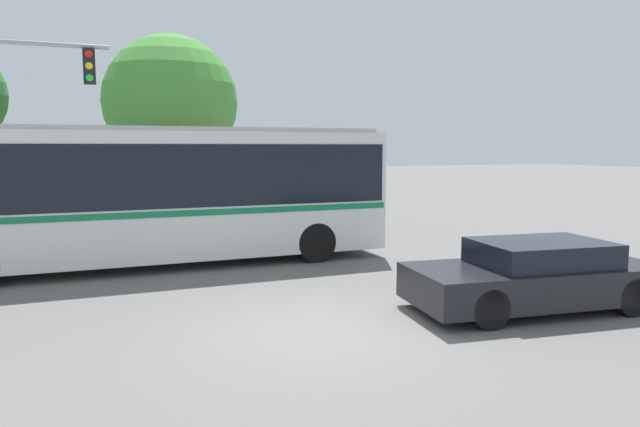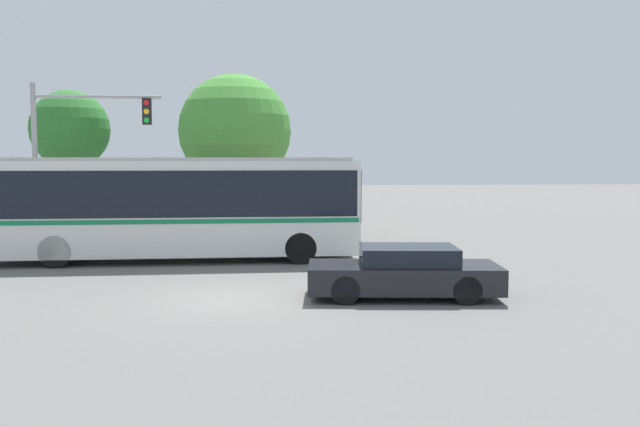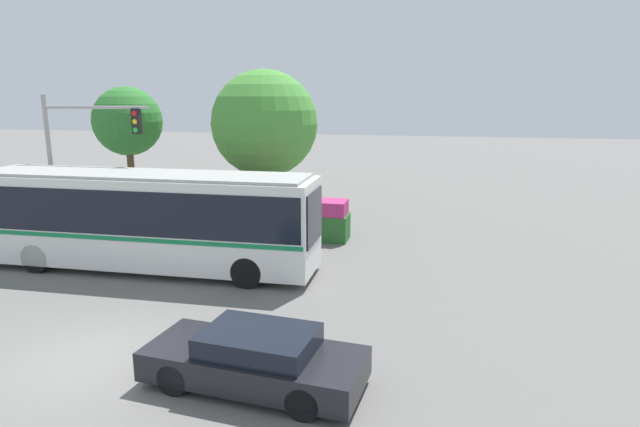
% 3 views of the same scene
% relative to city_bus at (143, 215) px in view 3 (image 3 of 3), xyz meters
% --- Properties ---
extents(ground_plane, '(140.00, 140.00, 0.00)m').
position_rel_city_bus_xyz_m(ground_plane, '(2.12, -6.19, -1.91)').
color(ground_plane, slate).
extents(city_bus, '(11.97, 2.68, 3.36)m').
position_rel_city_bus_xyz_m(city_bus, '(0.00, 0.00, 0.00)').
color(city_bus, silver).
rests_on(city_bus, ground).
extents(sedan_foreground, '(4.69, 2.29, 1.23)m').
position_rel_city_bus_xyz_m(sedan_foreground, '(6.20, -6.44, -1.31)').
color(sedan_foreground, black).
rests_on(sedan_foreground, ground).
extents(traffic_light_pole, '(4.40, 0.24, 5.91)m').
position_rel_city_bus_xyz_m(traffic_light_pole, '(-3.74, 1.83, 1.93)').
color(traffic_light_pole, gray).
rests_on(traffic_light_pole, ground).
extents(flowering_hedge, '(7.79, 1.31, 1.66)m').
position_rel_city_bus_xyz_m(flowering_hedge, '(2.34, 5.07, -1.09)').
color(flowering_hedge, '#286028').
rests_on(flowering_hedge, ground).
extents(street_tree_left, '(3.39, 3.39, 6.32)m').
position_rel_city_bus_xyz_m(street_tree_left, '(-5.43, 8.17, 2.68)').
color(street_tree_left, brown).
rests_on(street_tree_left, ground).
extents(street_tree_centre, '(5.00, 5.00, 7.08)m').
position_rel_city_bus_xyz_m(street_tree_centre, '(1.70, 8.21, 2.67)').
color(street_tree_centre, brown).
rests_on(street_tree_centre, ground).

